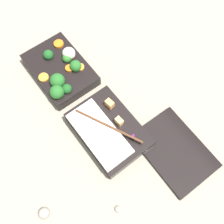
# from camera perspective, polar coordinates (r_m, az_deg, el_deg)

# --- Properties ---
(ground_plane) EXTENTS (3.00, 3.00, 0.00)m
(ground_plane) POSITION_cam_1_polar(r_m,az_deg,el_deg) (0.77, -5.70, 1.78)
(ground_plane) COLOR gray
(bento_tray_vegetable) EXTENTS (0.21, 0.15, 0.07)m
(bento_tray_vegetable) POSITION_cam_1_polar(r_m,az_deg,el_deg) (0.81, -11.29, 8.74)
(bento_tray_vegetable) COLOR black
(bento_tray_vegetable) RESTS_ON ground_plane
(bento_tray_rice) EXTENTS (0.21, 0.15, 0.06)m
(bento_tray_rice) POSITION_cam_1_polar(r_m,az_deg,el_deg) (0.71, -0.95, -3.99)
(bento_tray_rice) COLOR black
(bento_tray_rice) RESTS_ON ground_plane
(bento_lid) EXTENTS (0.21, 0.15, 0.01)m
(bento_lid) POSITION_cam_1_polar(r_m,az_deg,el_deg) (0.73, 13.47, -8.16)
(bento_lid) COLOR black
(bento_lid) RESTS_ON ground_plane
(pebble_0) EXTENTS (0.03, 0.03, 0.03)m
(pebble_0) POSITION_cam_1_polar(r_m,az_deg,el_deg) (0.71, -14.58, -20.53)
(pebble_0) COLOR gray
(pebble_0) RESTS_ON ground_plane
(pebble_1) EXTENTS (0.02, 0.02, 0.02)m
(pebble_1) POSITION_cam_1_polar(r_m,az_deg,el_deg) (0.69, 1.27, -20.34)
(pebble_1) COLOR gray
(pebble_1) RESTS_ON ground_plane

